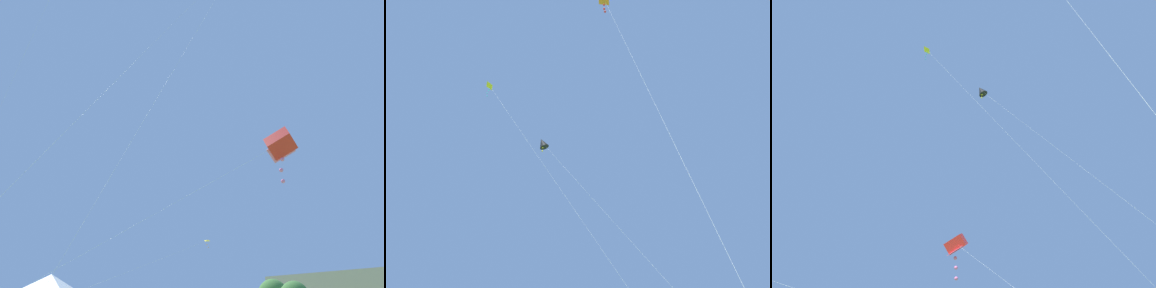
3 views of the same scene
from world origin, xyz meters
TOP-DOWN VIEW (x-y plane):
  - kite_red_box_0 at (3.54, 16.94)m, footprint 12.84×17.88m
  - kite_black_diamond_2 at (2.78, 13.72)m, footprint 4.96×17.06m
  - kite_yellow_delta_4 at (0.06, 17.16)m, footprint 6.99×16.80m

SIDE VIEW (x-z plane):
  - kite_red_box_0 at x=3.54m, z-range 5.41..18.26m
  - kite_black_diamond_2 at x=2.78m, z-range 11.81..36.72m
  - kite_yellow_delta_4 at x=0.06m, z-range 13.72..43.66m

